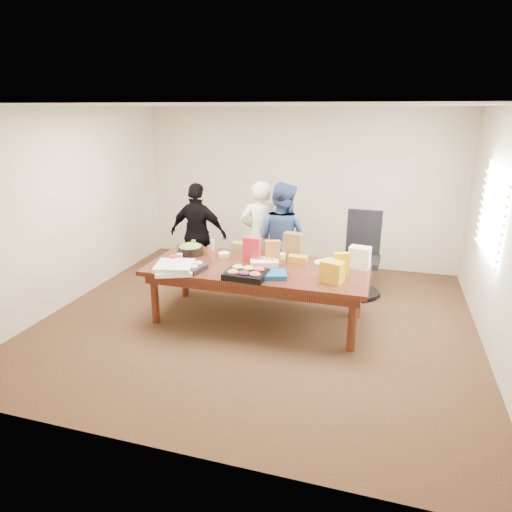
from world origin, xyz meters
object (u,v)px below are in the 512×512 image
(office_chair, at_px, (361,257))
(person_right, at_px, (282,239))
(person_center, at_px, (260,236))
(conference_table, at_px, (258,293))
(salad_bowl, at_px, (191,250))
(sheet_cake, at_px, (264,262))

(office_chair, height_order, person_right, person_right)
(office_chair, bearing_deg, person_center, -173.73)
(conference_table, relative_size, salad_bowl, 7.71)
(conference_table, distance_m, sheet_cake, 0.42)
(conference_table, xyz_separation_m, sheet_cake, (0.05, 0.11, 0.41))
(person_center, distance_m, salad_bowl, 1.17)
(sheet_cake, bearing_deg, person_right, 71.57)
(sheet_cake, bearing_deg, person_center, 91.99)
(conference_table, xyz_separation_m, office_chair, (1.22, 1.21, 0.22))
(office_chair, distance_m, person_center, 1.53)
(sheet_cake, bearing_deg, office_chair, 26.37)
(salad_bowl, bearing_deg, person_center, 50.84)
(salad_bowl, bearing_deg, office_chair, 23.93)
(person_center, distance_m, sheet_cake, 1.07)
(person_center, relative_size, salad_bowl, 4.58)
(person_right, bearing_deg, sheet_cake, 107.54)
(salad_bowl, bearing_deg, sheet_cake, -5.48)
(office_chair, height_order, salad_bowl, office_chair)
(person_right, height_order, salad_bowl, person_right)
(sheet_cake, height_order, salad_bowl, salad_bowl)
(person_center, bearing_deg, sheet_cake, 89.84)
(conference_table, bearing_deg, office_chair, 44.77)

